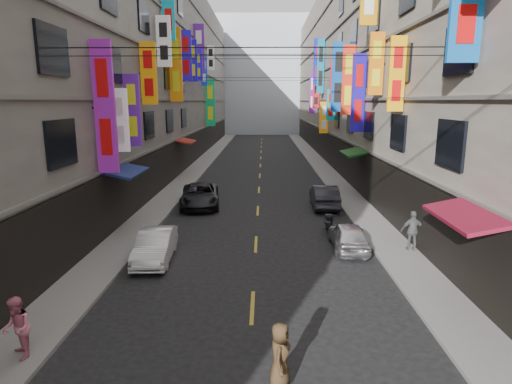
{
  "coord_description": "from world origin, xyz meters",
  "views": [
    {
      "loc": [
        0.34,
        5.73,
        6.28
      ],
      "look_at": [
        0.19,
        13.58,
        4.61
      ],
      "focal_mm": 30.0,
      "sensor_mm": 36.0,
      "label": 1
    }
  ],
  "objects_px": {
    "pedestrian_rfar": "(413,231)",
    "car_left_far": "(200,195)",
    "car_right_far": "(324,196)",
    "pedestrian_crossing": "(280,355)",
    "car_left_mid": "(155,246)",
    "pedestrian_lfar": "(17,328)",
    "scooter_far_right": "(330,225)",
    "car_right_mid": "(348,236)"
  },
  "relations": [
    {
      "from": "pedestrian_rfar",
      "to": "car_left_far",
      "type": "bearing_deg",
      "value": -34.84
    },
    {
      "from": "car_right_far",
      "to": "pedestrian_crossing",
      "type": "xyz_separation_m",
      "value": [
        -3.28,
        -16.67,
        0.08
      ]
    },
    {
      "from": "car_left_mid",
      "to": "pedestrian_rfar",
      "type": "distance_m",
      "value": 10.66
    },
    {
      "from": "pedestrian_lfar",
      "to": "pedestrian_rfar",
      "type": "bearing_deg",
      "value": 85.03
    },
    {
      "from": "scooter_far_right",
      "to": "pedestrian_lfar",
      "type": "bearing_deg",
      "value": 49.09
    },
    {
      "from": "car_left_mid",
      "to": "pedestrian_rfar",
      "type": "relative_size",
      "value": 2.2
    },
    {
      "from": "car_right_far",
      "to": "pedestrian_rfar",
      "type": "bearing_deg",
      "value": 109.3
    },
    {
      "from": "pedestrian_lfar",
      "to": "pedestrian_crossing",
      "type": "relative_size",
      "value": 1.03
    },
    {
      "from": "car_left_far",
      "to": "car_right_far",
      "type": "bearing_deg",
      "value": -7.38
    },
    {
      "from": "car_left_mid",
      "to": "car_right_far",
      "type": "relative_size",
      "value": 0.9
    },
    {
      "from": "pedestrian_lfar",
      "to": "car_left_far",
      "type": "bearing_deg",
      "value": 134.49
    },
    {
      "from": "car_right_far",
      "to": "car_left_mid",
      "type": "bearing_deg",
      "value": 49.43
    },
    {
      "from": "car_right_mid",
      "to": "pedestrian_crossing",
      "type": "relative_size",
      "value": 2.31
    },
    {
      "from": "pedestrian_lfar",
      "to": "pedestrian_rfar",
      "type": "relative_size",
      "value": 0.92
    },
    {
      "from": "scooter_far_right",
      "to": "car_left_mid",
      "type": "relative_size",
      "value": 0.48
    },
    {
      "from": "scooter_far_right",
      "to": "car_left_far",
      "type": "bearing_deg",
      "value": -37.45
    },
    {
      "from": "car_right_far",
      "to": "pedestrian_rfar",
      "type": "distance_m",
      "value": 8.34
    },
    {
      "from": "car_left_mid",
      "to": "pedestrian_crossing",
      "type": "xyz_separation_m",
      "value": [
        4.72,
        -7.69,
        0.14
      ]
    },
    {
      "from": "pedestrian_lfar",
      "to": "car_right_far",
      "type": "bearing_deg",
      "value": 110.73
    },
    {
      "from": "scooter_far_right",
      "to": "car_right_far",
      "type": "xyz_separation_m",
      "value": [
        0.46,
        5.29,
        0.24
      ]
    },
    {
      "from": "car_left_far",
      "to": "car_right_far",
      "type": "relative_size",
      "value": 1.17
    },
    {
      "from": "car_left_far",
      "to": "car_left_mid",
      "type": "bearing_deg",
      "value": -99.52
    },
    {
      "from": "pedestrian_crossing",
      "to": "car_right_mid",
      "type": "bearing_deg",
      "value": -8.84
    },
    {
      "from": "car_left_far",
      "to": "car_right_mid",
      "type": "xyz_separation_m",
      "value": [
        7.53,
        -7.64,
        -0.08
      ]
    },
    {
      "from": "pedestrian_crossing",
      "to": "scooter_far_right",
      "type": "bearing_deg",
      "value": -2.99
    },
    {
      "from": "pedestrian_crossing",
      "to": "car_left_far",
      "type": "bearing_deg",
      "value": 25.13
    },
    {
      "from": "pedestrian_lfar",
      "to": "pedestrian_rfar",
      "type": "distance_m",
      "value": 14.59
    },
    {
      "from": "car_right_mid",
      "to": "pedestrian_rfar",
      "type": "relative_size",
      "value": 2.07
    },
    {
      "from": "car_right_far",
      "to": "scooter_far_right",
      "type": "bearing_deg",
      "value": 86.11
    },
    {
      "from": "car_right_mid",
      "to": "car_right_far",
      "type": "bearing_deg",
      "value": -89.17
    },
    {
      "from": "scooter_far_right",
      "to": "car_left_mid",
      "type": "distance_m",
      "value": 8.39
    },
    {
      "from": "car_right_mid",
      "to": "car_right_far",
      "type": "xyz_separation_m",
      "value": [
        0.0,
        7.53,
        0.08
      ]
    },
    {
      "from": "car_right_mid",
      "to": "pedestrian_crossing",
      "type": "height_order",
      "value": "pedestrian_crossing"
    },
    {
      "from": "car_left_mid",
      "to": "pedestrian_crossing",
      "type": "distance_m",
      "value": 9.02
    },
    {
      "from": "car_left_far",
      "to": "car_right_mid",
      "type": "height_order",
      "value": "car_left_far"
    },
    {
      "from": "car_right_mid",
      "to": "scooter_far_right",
      "type": "bearing_deg",
      "value": -77.45
    },
    {
      "from": "car_right_far",
      "to": "pedestrian_crossing",
      "type": "bearing_deg",
      "value": 79.99
    },
    {
      "from": "car_left_far",
      "to": "pedestrian_rfar",
      "type": "xyz_separation_m",
      "value": [
        10.13,
        -8.03,
        0.29
      ]
    },
    {
      "from": "car_left_far",
      "to": "pedestrian_lfar",
      "type": "distance_m",
      "value": 16.13
    },
    {
      "from": "car_left_mid",
      "to": "pedestrian_rfar",
      "type": "bearing_deg",
      "value": 2.11
    },
    {
      "from": "car_left_mid",
      "to": "pedestrian_crossing",
      "type": "bearing_deg",
      "value": -62.08
    },
    {
      "from": "scooter_far_right",
      "to": "pedestrian_lfar",
      "type": "height_order",
      "value": "pedestrian_lfar"
    }
  ]
}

